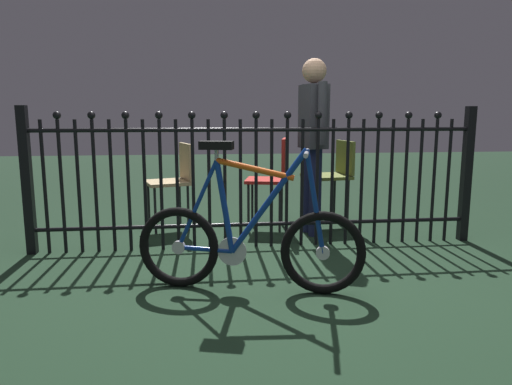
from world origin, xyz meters
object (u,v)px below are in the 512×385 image
Objects in this scene: chair_red at (274,174)px; person_visitor at (313,132)px; chair_tan at (175,176)px; bicycle at (249,241)px; chair_olive at (333,172)px.

person_visitor is (0.31, -0.27, 0.40)m from chair_red.
person_visitor is at bearing -15.82° from chair_tan.
person_visitor is (1.24, -0.35, 0.42)m from chair_tan.
chair_red is 1.06× the size of chair_tan.
person_visitor reaches higher than chair_red.
bicycle reaches higher than chair_tan.
chair_red is 1.04× the size of chair_olive.
bicycle is at bearing -120.91° from chair_olive.
person_visitor is (0.70, 1.32, 0.61)m from bicycle.
chair_red is 0.55× the size of person_visitor.
chair_olive is (1.00, 1.66, 0.21)m from bicycle.
chair_red is at bearing -173.19° from chair_olive.
bicycle is at bearing -72.25° from chair_tan.
chair_olive is 0.53× the size of person_visitor.
chair_tan is at bearing 107.75° from bicycle.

